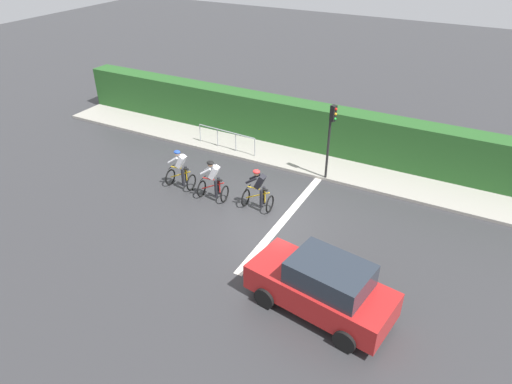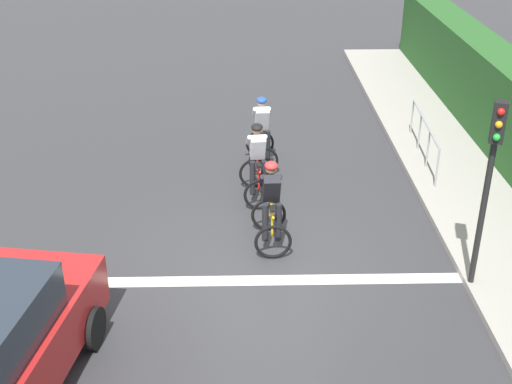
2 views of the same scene
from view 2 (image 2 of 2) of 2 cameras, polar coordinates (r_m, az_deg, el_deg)
ground_plane at (r=12.19m, az=0.70°, el=-5.96°), size 80.00×80.00×0.00m
sidewalk_kerb at (r=14.80m, az=19.23°, el=-1.00°), size 2.80×23.98×0.12m
road_marking_stop_line at (r=11.71m, az=0.79°, el=-7.46°), size 7.00×0.30×0.01m
cyclist_lead at (r=15.52m, az=0.50°, el=4.89°), size 0.73×1.11×1.66m
cyclist_second at (r=13.99m, az=0.12°, el=2.33°), size 0.77×1.14×1.66m
cyclist_mid at (r=12.31m, az=1.29°, el=-1.29°), size 0.72×1.11×1.66m
traffic_light_near_crossing at (r=11.00m, az=19.16°, el=1.79°), size 0.25×0.30×3.34m
pedestrian_railing_kerbside at (r=16.22m, az=14.05°, el=4.97°), size 0.23×3.16×1.03m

